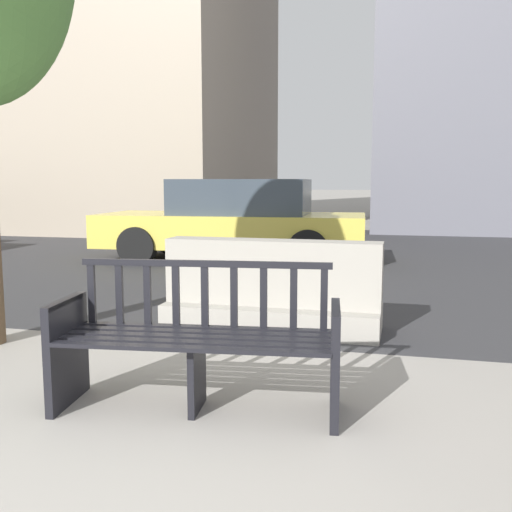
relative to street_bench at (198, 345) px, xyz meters
name	(u,v)px	position (x,y,z in m)	size (l,w,h in m)	color
street_asphalt	(323,256)	(-0.14, 7.38, -0.39)	(120.00, 12.00, 0.01)	#333335
street_bench	(198,345)	(0.00, 0.00, 0.00)	(1.74, 0.70, 0.88)	black
jersey_barrier_centre	(272,293)	(0.04, 1.94, -0.06)	(2.01, 0.72, 0.84)	#9E998E
car_taxi_near	(235,221)	(-1.57, 6.37, 0.31)	(4.65, 2.05, 1.42)	#DBC64C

